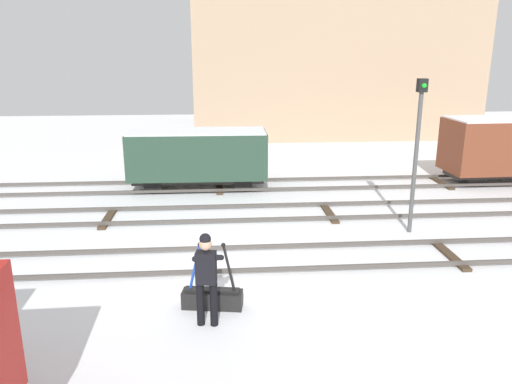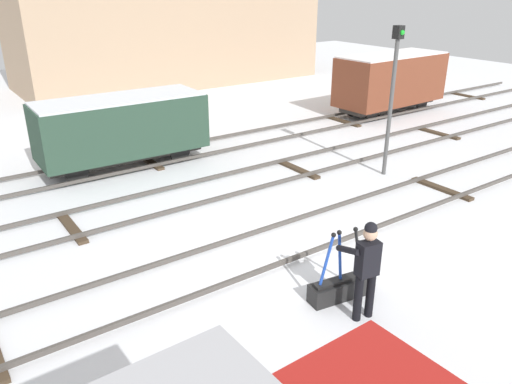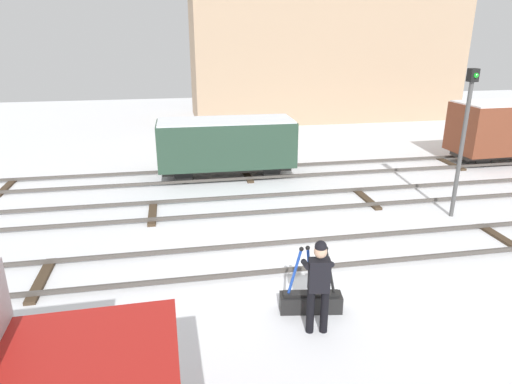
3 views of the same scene
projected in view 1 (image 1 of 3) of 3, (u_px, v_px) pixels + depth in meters
The scene contains 9 objects.
ground_plane at pixel (222, 263), 12.44m from camera, with size 60.00×60.00×0.00m, color white.
track_main_line at pixel (222, 259), 12.40m from camera, with size 44.00×1.94×0.18m.
track_siding_near at pixel (220, 214), 15.88m from camera, with size 44.00×1.94×0.18m.
track_siding_far at pixel (219, 186), 19.15m from camera, with size 44.00×1.94×0.18m.
switch_lever_frame at pixel (212, 296), 10.26m from camera, with size 1.28×0.55×1.45m.
rail_worker at pixel (207, 273), 9.41m from camera, with size 0.61×0.76×1.88m.
signal_post at pixel (417, 143), 13.87m from camera, with size 0.24×0.32×4.39m.
apartment_building at pixel (333, 31), 30.06m from camera, with size 17.09×6.50×12.45m.
freight_car_far_end at pixel (198, 155), 18.77m from camera, with size 5.16×2.00×2.24m.
Camera 1 is at (-0.04, -11.50, 5.13)m, focal length 35.04 mm.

